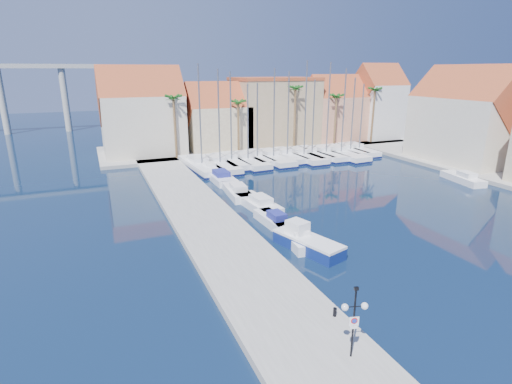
% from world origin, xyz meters
% --- Properties ---
extents(ground, '(260.00, 260.00, 0.00)m').
position_xyz_m(ground, '(0.00, 0.00, 0.00)').
color(ground, black).
rests_on(ground, ground).
extents(quay_west, '(6.00, 77.00, 0.50)m').
position_xyz_m(quay_west, '(-9.00, 13.50, 0.25)').
color(quay_west, gray).
rests_on(quay_west, ground).
extents(shore_north, '(54.00, 16.00, 0.50)m').
position_xyz_m(shore_north, '(10.00, 48.00, 0.25)').
color(shore_north, gray).
rests_on(shore_north, ground).
extents(lamp_post, '(1.20, 0.58, 3.64)m').
position_xyz_m(lamp_post, '(-7.70, -4.80, 2.89)').
color(lamp_post, black).
rests_on(lamp_post, quay_west).
extents(bollard, '(0.20, 0.20, 0.49)m').
position_xyz_m(bollard, '(-6.63, -1.82, 0.74)').
color(bollard, black).
rests_on(bollard, quay_west).
extents(fishing_boat, '(3.60, 6.17, 2.05)m').
position_xyz_m(fishing_boat, '(-3.38, 6.99, 0.68)').
color(fishing_boat, navy).
rests_on(fishing_boat, ground).
extents(motorboat_west_0, '(2.30, 5.80, 1.40)m').
position_xyz_m(motorboat_west_0, '(-3.48, 8.62, 0.51)').
color(motorboat_west_0, white).
rests_on(motorboat_west_0, ground).
extents(motorboat_west_1, '(1.89, 5.20, 1.40)m').
position_xyz_m(motorboat_west_1, '(-3.55, 12.43, 0.51)').
color(motorboat_west_1, white).
rests_on(motorboat_west_1, ground).
extents(motorboat_west_2, '(2.79, 6.96, 1.40)m').
position_xyz_m(motorboat_west_2, '(-3.03, 17.33, 0.51)').
color(motorboat_west_2, white).
rests_on(motorboat_west_2, ground).
extents(motorboat_west_3, '(2.62, 6.60, 1.40)m').
position_xyz_m(motorboat_west_3, '(-3.55, 22.04, 0.51)').
color(motorboat_west_3, white).
rests_on(motorboat_west_3, ground).
extents(motorboat_west_4, '(2.32, 7.23, 1.40)m').
position_xyz_m(motorboat_west_4, '(-3.39, 28.77, 0.51)').
color(motorboat_west_4, white).
rests_on(motorboat_west_4, ground).
extents(motorboat_west_5, '(1.74, 5.33, 1.40)m').
position_xyz_m(motorboat_west_5, '(-3.47, 33.26, 0.51)').
color(motorboat_west_5, white).
rests_on(motorboat_west_5, ground).
extents(motorboat_east_1, '(2.93, 6.26, 1.40)m').
position_xyz_m(motorboat_east_1, '(23.98, 16.49, 0.51)').
color(motorboat_east_1, white).
rests_on(motorboat_east_1, ground).
extents(sailboat_0, '(3.95, 12.03, 14.04)m').
position_xyz_m(sailboat_0, '(-4.09, 35.44, 0.58)').
color(sailboat_0, white).
rests_on(sailboat_0, ground).
extents(sailboat_1, '(3.46, 11.48, 13.39)m').
position_xyz_m(sailboat_1, '(-1.52, 35.21, 0.58)').
color(sailboat_1, white).
rests_on(sailboat_1, ground).
extents(sailboat_2, '(2.71, 10.13, 13.03)m').
position_xyz_m(sailboat_2, '(0.57, 36.21, 0.59)').
color(sailboat_2, white).
rests_on(sailboat_2, ground).
extents(sailboat_3, '(3.64, 11.34, 11.44)m').
position_xyz_m(sailboat_3, '(2.88, 35.82, 0.56)').
color(sailboat_3, white).
rests_on(sailboat_3, ground).
extents(sailboat_4, '(2.76, 9.25, 11.44)m').
position_xyz_m(sailboat_4, '(4.79, 36.73, 0.58)').
color(sailboat_4, white).
rests_on(sailboat_4, ground).
extents(sailboat_5, '(3.03, 11.26, 13.49)m').
position_xyz_m(sailboat_5, '(7.11, 36.10, 0.58)').
color(sailboat_5, white).
rests_on(sailboat_5, ground).
extents(sailboat_6, '(3.14, 10.08, 13.05)m').
position_xyz_m(sailboat_6, '(9.65, 36.56, 0.59)').
color(sailboat_6, white).
rests_on(sailboat_6, ground).
extents(sailboat_7, '(3.13, 11.31, 14.52)m').
position_xyz_m(sailboat_7, '(12.04, 35.70, 0.59)').
color(sailboat_7, white).
rests_on(sailboat_7, ground).
extents(sailboat_8, '(3.15, 10.41, 11.87)m').
position_xyz_m(sailboat_8, '(13.76, 36.22, 0.57)').
color(sailboat_8, white).
rests_on(sailboat_8, ground).
extents(sailboat_9, '(2.74, 10.34, 14.35)m').
position_xyz_m(sailboat_9, '(15.99, 35.64, 0.60)').
color(sailboat_9, white).
rests_on(sailboat_9, ground).
extents(sailboat_10, '(4.11, 12.18, 13.46)m').
position_xyz_m(sailboat_10, '(18.31, 35.14, 0.57)').
color(sailboat_10, white).
rests_on(sailboat_10, ground).
extents(sailboat_11, '(2.83, 9.00, 12.09)m').
position_xyz_m(sailboat_11, '(21.02, 36.21, 0.60)').
color(sailboat_11, white).
rests_on(sailboat_11, ground).
extents(sailboat_12, '(2.73, 9.64, 11.16)m').
position_xyz_m(sailboat_12, '(22.71, 36.25, 0.57)').
color(sailboat_12, white).
rests_on(sailboat_12, ground).
extents(building_0, '(12.30, 9.00, 13.50)m').
position_xyz_m(building_0, '(-10.00, 47.00, 6.52)').
color(building_0, beige).
rests_on(building_0, shore_north).
extents(building_1, '(10.30, 8.00, 11.00)m').
position_xyz_m(building_1, '(2.00, 47.00, 5.30)').
color(building_1, tan).
rests_on(building_1, shore_north).
extents(building_2, '(14.20, 10.20, 11.50)m').
position_xyz_m(building_2, '(13.00, 48.00, 6.26)').
color(building_2, tan).
rests_on(building_2, shore_north).
extents(building_3, '(10.30, 8.00, 12.00)m').
position_xyz_m(building_3, '(25.00, 47.00, 5.86)').
color(building_3, tan).
rests_on(building_3, shore_north).
extents(building_4, '(8.30, 8.00, 14.00)m').
position_xyz_m(building_4, '(34.00, 46.00, 6.97)').
color(building_4, silver).
rests_on(building_4, shore_north).
extents(building_6, '(9.00, 14.30, 13.50)m').
position_xyz_m(building_6, '(32.00, 24.00, 6.52)').
color(building_6, beige).
rests_on(building_6, shore_east).
extents(palm_0, '(2.60, 2.60, 10.15)m').
position_xyz_m(palm_0, '(-6.00, 42.00, 9.08)').
color(palm_0, brown).
rests_on(palm_0, shore_north).
extents(palm_1, '(2.60, 2.60, 9.15)m').
position_xyz_m(palm_1, '(4.00, 42.00, 8.14)').
color(palm_1, brown).
rests_on(palm_1, shore_north).
extents(palm_2, '(2.60, 2.60, 11.15)m').
position_xyz_m(palm_2, '(14.00, 42.00, 10.02)').
color(palm_2, brown).
rests_on(palm_2, shore_north).
extents(palm_3, '(2.60, 2.60, 9.65)m').
position_xyz_m(palm_3, '(22.00, 42.00, 8.61)').
color(palm_3, brown).
rests_on(palm_3, shore_north).
extents(palm_4, '(2.60, 2.60, 10.65)m').
position_xyz_m(palm_4, '(30.00, 42.00, 9.55)').
color(palm_4, brown).
rests_on(palm_4, shore_north).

